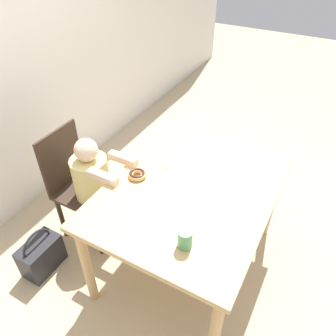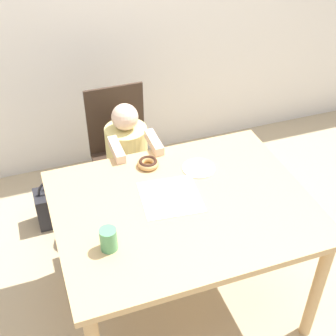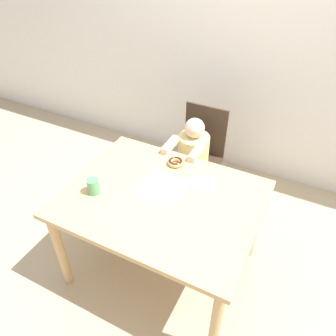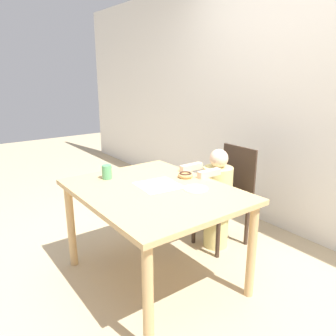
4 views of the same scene
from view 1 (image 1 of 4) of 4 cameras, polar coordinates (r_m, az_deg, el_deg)
name	(u,v)px [view 1 (image 1 of 4)]	position (r m, az deg, el deg)	size (l,w,h in m)	color
ground_plane	(187,261)	(2.51, 3.26, -15.82)	(12.00, 12.00, 0.00)	tan
dining_table	(190,199)	(2.03, 3.90, -5.40)	(1.22, 0.95, 0.72)	tan
chair	(81,186)	(2.49, -14.94, -3.09)	(0.37, 0.43, 0.88)	#38281E
child_figure	(95,192)	(2.42, -12.68, -4.12)	(0.26, 0.44, 0.89)	#E0D17F
donut	(137,174)	(2.05, -5.42, -1.13)	(0.11, 0.11, 0.04)	tan
napkin	(178,188)	(1.97, 1.73, -3.58)	(0.31, 0.31, 0.00)	white
handbag	(41,255)	(2.54, -21.19, -13.93)	(0.29, 0.17, 0.36)	#232328
cup	(185,239)	(1.64, 2.97, -12.20)	(0.08, 0.08, 0.11)	#519E66
plate	(171,161)	(2.17, 0.51, 1.22)	(0.17, 0.17, 0.01)	silver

